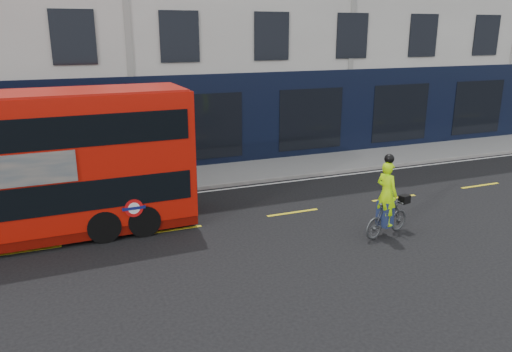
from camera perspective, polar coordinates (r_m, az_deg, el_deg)
ground at (r=13.86m, az=-8.20°, el=-8.35°), size 120.00×120.00×0.00m
pavement at (r=19.84m, az=-12.71°, el=-0.74°), size 60.00×3.00×0.12m
kerb at (r=18.42m, az=-11.94°, el=-2.00°), size 60.00×0.12×0.13m
road_edge_line at (r=18.16m, az=-11.76°, el=-2.46°), size 58.00×0.10×0.01m
lane_dashes at (r=15.20m, az=-9.56°, el=-6.10°), size 58.00×0.12×0.01m
bus at (r=15.17m, az=-26.94°, el=0.75°), size 10.39×2.61×4.16m
cyclist at (r=14.80m, az=14.74°, el=-3.60°), size 1.81×0.91×2.46m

